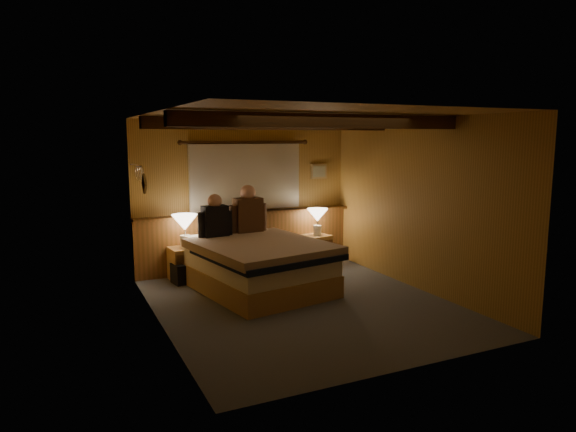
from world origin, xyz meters
TOP-DOWN VIEW (x-y plane):
  - floor at (0.00, 0.00)m, footprint 4.20×4.20m
  - ceiling at (0.00, 0.00)m, footprint 4.20×4.20m
  - wall_back at (0.00, 2.10)m, footprint 3.60×0.00m
  - wall_left at (-1.80, 0.00)m, footprint 0.00×4.20m
  - wall_right at (1.80, 0.00)m, footprint 0.00×4.20m
  - wall_front at (0.00, -2.10)m, footprint 3.60×0.00m
  - wainscot at (0.00, 2.04)m, footprint 3.60×0.23m
  - curtain_window at (0.00, 2.03)m, footprint 2.18×0.09m
  - ceiling_beams at (0.00, 0.15)m, footprint 3.60×1.65m
  - coat_rail at (-1.72, 1.58)m, footprint 0.05×0.55m
  - framed_print at (1.35, 2.08)m, footprint 0.30×0.04m
  - bed at (-0.28, 0.82)m, footprint 1.88×2.27m
  - nightstand_left at (-1.08, 1.77)m, footprint 0.49×0.44m
  - nightstand_right at (1.13, 1.77)m, footprint 0.53×0.50m
  - lamp_left at (-1.08, 1.75)m, footprint 0.39×0.39m
  - lamp_right at (1.14, 1.73)m, footprint 0.35×0.35m
  - person_left at (-0.70, 1.46)m, footprint 0.53×0.25m
  - person_right at (-0.14, 1.60)m, footprint 0.61×0.27m
  - duffel_bag at (-1.07, 1.62)m, footprint 0.53×0.36m

SIDE VIEW (x-z plane):
  - floor at x=0.00m, z-range 0.00..0.00m
  - duffel_bag at x=-1.07m, z-range -0.02..0.33m
  - nightstand_left at x=-1.08m, z-range 0.00..0.49m
  - nightstand_right at x=1.13m, z-range 0.00..0.50m
  - bed at x=-0.28m, z-range 0.01..0.71m
  - wainscot at x=0.00m, z-range 0.02..0.96m
  - lamp_right at x=1.14m, z-range 0.60..1.05m
  - lamp_left at x=-1.08m, z-range 0.60..1.10m
  - person_left at x=-0.70m, z-range 0.62..1.27m
  - person_right at x=-0.14m, z-range 0.62..1.36m
  - wall_left at x=-1.80m, z-range -0.90..3.30m
  - wall_right at x=1.80m, z-range -0.90..3.30m
  - wall_back at x=0.00m, z-range -0.60..3.00m
  - wall_front at x=0.00m, z-range -0.60..3.00m
  - curtain_window at x=0.00m, z-range 0.96..2.08m
  - framed_print at x=1.35m, z-range 1.43..1.68m
  - coat_rail at x=-1.72m, z-range 1.55..1.79m
  - ceiling_beams at x=0.00m, z-range 2.23..2.39m
  - ceiling at x=0.00m, z-range 2.40..2.40m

